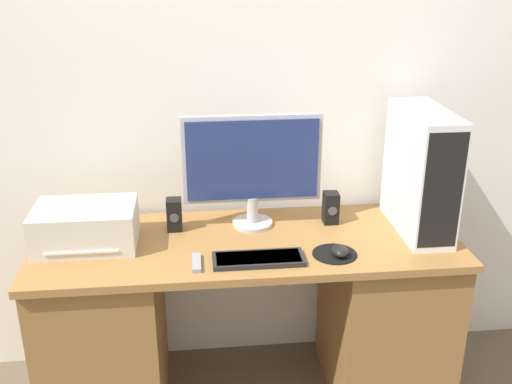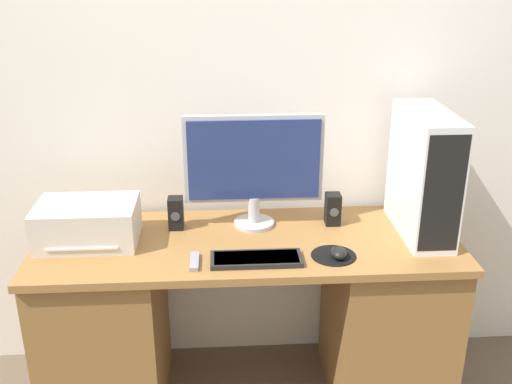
{
  "view_description": "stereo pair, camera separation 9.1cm",
  "coord_description": "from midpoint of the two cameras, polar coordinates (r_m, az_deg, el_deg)",
  "views": [
    {
      "loc": [
        -0.19,
        -1.77,
        1.77
      ],
      "look_at": [
        0.03,
        0.3,
        0.93
      ],
      "focal_mm": 42.0,
      "sensor_mm": 36.0,
      "label": 1
    },
    {
      "loc": [
        -0.1,
        -1.77,
        1.77
      ],
      "look_at": [
        0.03,
        0.3,
        0.93
      ],
      "focal_mm": 42.0,
      "sensor_mm": 36.0,
      "label": 2
    }
  ],
  "objects": [
    {
      "name": "wall_back",
      "position": [
        2.46,
        -2.76,
        12.15
      ],
      "size": [
        6.4,
        0.05,
        2.7
      ],
      "color": "white",
      "rests_on": "ground_plane"
    },
    {
      "name": "desk",
      "position": [
        2.49,
        -1.84,
        -11.89
      ],
      "size": [
        1.63,
        0.59,
        0.73
      ],
      "color": "olive",
      "rests_on": "ground_plane"
    },
    {
      "name": "monitor",
      "position": [
        2.34,
        -1.47,
        2.68
      ],
      "size": [
        0.55,
        0.16,
        0.46
      ],
      "color": "#B7B7BC",
      "rests_on": "desk"
    },
    {
      "name": "keyboard",
      "position": [
        2.16,
        -0.97,
        -6.39
      ],
      "size": [
        0.33,
        0.12,
        0.02
      ],
      "color": "black",
      "rests_on": "desk"
    },
    {
      "name": "mousepad",
      "position": [
        2.22,
        6.34,
        -5.9
      ],
      "size": [
        0.16,
        0.16,
        0.0
      ],
      "color": "black",
      "rests_on": "desk"
    },
    {
      "name": "mouse",
      "position": [
        2.2,
        6.83,
        -5.61
      ],
      "size": [
        0.06,
        0.08,
        0.04
      ],
      "color": "black",
      "rests_on": "mousepad"
    },
    {
      "name": "computer_tower",
      "position": [
        2.39,
        14.42,
        1.87
      ],
      "size": [
        0.16,
        0.43,
        0.49
      ],
      "color": "white",
      "rests_on": "desk"
    },
    {
      "name": "printer",
      "position": [
        2.34,
        -16.97,
        -3.17
      ],
      "size": [
        0.37,
        0.26,
        0.16
      ],
      "color": "beige",
      "rests_on": "desk"
    },
    {
      "name": "speaker_left",
      "position": [
        2.4,
        -8.86,
        -2.15
      ],
      "size": [
        0.06,
        0.07,
        0.13
      ],
      "color": "black",
      "rests_on": "desk"
    },
    {
      "name": "speaker_right",
      "position": [
        2.45,
        6.08,
        -1.52
      ],
      "size": [
        0.06,
        0.07,
        0.13
      ],
      "color": "black",
      "rests_on": "desk"
    },
    {
      "name": "remote_control",
      "position": [
        2.15,
        -6.89,
        -6.72
      ],
      "size": [
        0.03,
        0.13,
        0.02
      ],
      "color": "gray",
      "rests_on": "desk"
    }
  ]
}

